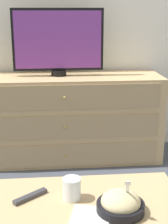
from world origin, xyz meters
name	(u,v)px	position (x,y,z in m)	size (l,w,h in m)	color
ground_plane	(79,146)	(0.00, 0.00, 0.00)	(12.00, 12.00, 0.00)	#474C56
wall_back	(78,2)	(0.00, 0.03, 1.30)	(12.00, 0.05, 2.60)	white
dresser	(64,118)	(-0.14, -0.26, 0.36)	(1.62, 0.48, 0.72)	tan
tv	(58,41)	(-0.18, -0.22, 1.00)	(0.73, 0.12, 0.53)	black
coffee_table	(71,218)	(-0.17, -1.74, 0.39)	(0.98, 0.49, 0.46)	tan
takeout_bowl	(121,204)	(0.03, -1.82, 0.49)	(0.20, 0.20, 0.17)	black
drink_cup	(72,190)	(-0.16, -1.70, 0.50)	(0.08, 0.08, 0.10)	beige
napkin	(90,216)	(-0.09, -1.85, 0.46)	(0.18, 0.18, 0.00)	silver
remote_control	(30,196)	(-0.34, -1.68, 0.47)	(0.15, 0.12, 0.02)	#38383D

